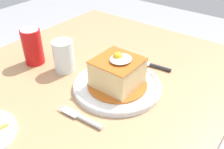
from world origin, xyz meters
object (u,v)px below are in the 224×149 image
(soda_can, at_px, (33,47))
(drinking_glass, at_px, (64,58))
(main_plate, at_px, (117,85))
(fork, at_px, (83,119))
(knife, at_px, (154,66))

(soda_can, xyz_separation_m, drinking_glass, (0.03, -0.12, -0.02))
(soda_can, bearing_deg, drinking_glass, -76.02)
(main_plate, relative_size, fork, 1.87)
(knife, bearing_deg, main_plate, 170.56)
(fork, relative_size, drinking_glass, 1.35)
(soda_can, distance_m, drinking_glass, 0.12)
(main_plate, xyz_separation_m, drinking_glass, (-0.02, 0.20, 0.04))
(soda_can, bearing_deg, main_plate, -80.24)
(main_plate, relative_size, soda_can, 2.13)
(knife, bearing_deg, fork, 177.74)
(knife, distance_m, drinking_glass, 0.30)
(main_plate, height_order, drinking_glass, drinking_glass)
(fork, relative_size, knife, 0.85)
(main_plate, xyz_separation_m, knife, (0.17, -0.03, -0.00))
(main_plate, distance_m, knife, 0.17)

